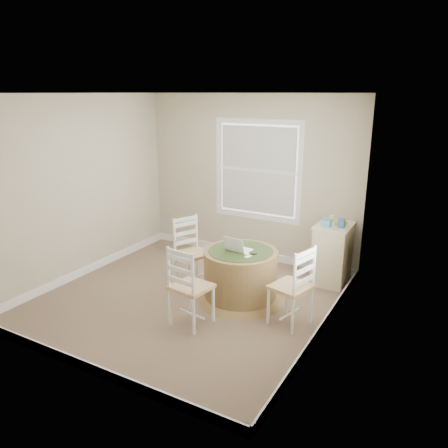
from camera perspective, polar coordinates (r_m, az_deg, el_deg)
The scene contains 14 objects.
room at distance 5.45m, azimuth -2.67°, elevation 2.90°, with size 3.64×3.64×2.64m.
round_table at distance 5.66m, azimuth 2.16°, elevation -6.43°, with size 1.14×1.14×0.68m.
chair_left at distance 6.05m, azimuth -4.10°, elevation -3.87°, with size 0.42×0.40×0.95m, color white, non-canonical shape.
chair_near at distance 5.07m, azimuth -4.29°, elevation -8.13°, with size 0.42×0.40×0.95m, color white, non-canonical shape.
chair_right at distance 5.11m, azimuth 8.72°, elevation -8.06°, with size 0.42×0.40×0.95m, color white, non-canonical shape.
laptop at distance 5.55m, azimuth 1.83°, elevation -3.20°, with size 0.33×0.30×0.21m.
mouse at distance 5.42m, azimuth 3.01°, elevation -3.95°, with size 0.05×0.09×0.03m, color white.
phone at distance 5.35m, azimuth 3.15°, elevation -4.33°, with size 0.04×0.09×0.02m, color #B7BABF.
keys at distance 5.44m, azimuth 3.89°, elevation -3.92°, with size 0.06×0.05×0.03m, color black.
corner_chest at distance 6.36m, azimuth 13.94°, elevation -3.74°, with size 0.50×0.64×0.85m.
tissue_box at distance 6.09m, azimuth 13.15°, elevation 0.09°, with size 0.12×0.12×0.10m, color #4F95B5.
box_yellow at distance 6.23m, azimuth 15.10°, elevation 0.14°, with size 0.15×0.10×0.06m, color gold.
box_blue at distance 6.10m, azimuth 15.17°, elevation 0.05°, with size 0.08×0.08×0.12m, color #365FA2.
cup_cream at distance 6.38m, azimuth 13.92°, elevation 0.75°, with size 0.07×0.07×0.09m, color beige.
Camera 1 is at (2.97, -4.32, 2.61)m, focal length 35.00 mm.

